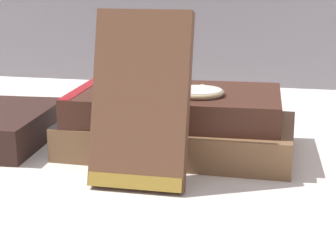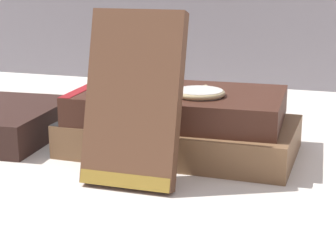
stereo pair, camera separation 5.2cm
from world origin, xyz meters
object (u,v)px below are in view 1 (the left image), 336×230
book_flat_top (171,105)px  reading_glasses (171,123)px  pocket_watch (198,92)px  book_flat_bottom (173,135)px  book_leaning_front (141,106)px

book_flat_top → reading_glasses: size_ratio=2.15×
pocket_watch → book_flat_top: bearing=154.7°
book_flat_bottom → pocket_watch: pocket_watch is taller
book_flat_bottom → book_leaning_front: (-0.01, -0.09, 0.05)m
book_flat_bottom → reading_glasses: 0.11m
book_leaning_front → reading_glasses: size_ratio=1.50×
book_flat_bottom → pocket_watch: (0.03, -0.01, 0.05)m
book_flat_bottom → book_flat_top: (-0.00, 0.01, 0.03)m
pocket_watch → book_flat_bottom: bearing=162.3°
reading_glasses → book_flat_bottom: bearing=-95.8°
book_flat_top → book_leaning_front: size_ratio=1.43×
book_leaning_front → reading_glasses: bearing=94.4°
book_leaning_front → pocket_watch: size_ratio=2.76×
book_leaning_front → pocket_watch: 0.09m
book_flat_top → book_leaning_front: bearing=-95.3°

